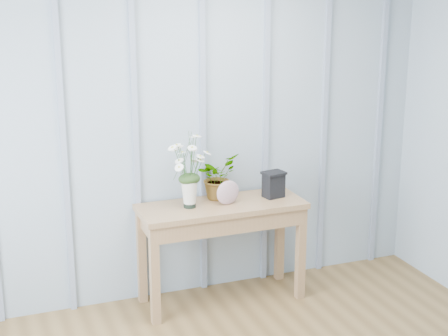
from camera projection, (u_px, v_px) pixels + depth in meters
name	position (u px, v px, depth m)	size (l,w,h in m)	color
room_shell	(240.00, 44.00, 3.50)	(4.00, 4.50, 2.50)	#97A8B7
sideboard	(222.00, 219.00, 4.94)	(1.20, 0.45, 0.75)	olive
daisy_vase	(189.00, 161.00, 4.75)	(0.38, 0.29, 0.54)	black
spider_plant	(217.00, 177.00, 5.00)	(0.30, 0.26, 0.33)	#1B3313
felt_disc_vessel	(228.00, 193.00, 4.88)	(0.18, 0.05, 0.18)	#7F4963
carved_box	(274.00, 184.00, 5.04)	(0.18, 0.15, 0.19)	black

